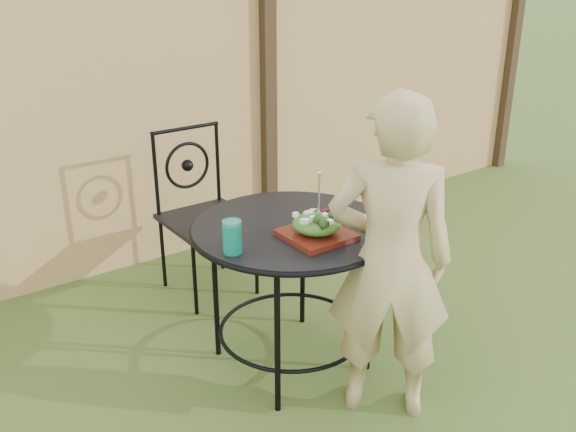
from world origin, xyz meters
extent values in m
cube|color=#E7B372|center=(0.00, 2.20, 0.90)|extent=(8.00, 0.05, 1.80)
cube|color=black|center=(1.30, 2.15, 0.95)|extent=(0.09, 0.09, 1.90)
cube|color=black|center=(3.90, 2.15, 0.95)|extent=(0.09, 0.09, 1.90)
cylinder|color=black|center=(0.47, 0.73, 0.71)|extent=(0.90, 0.90, 0.02)
torus|color=black|center=(0.47, 0.73, 0.71)|extent=(0.92, 0.92, 0.02)
torus|color=black|center=(0.47, 0.73, 0.18)|extent=(0.70, 0.70, 0.02)
cylinder|color=black|center=(0.73, 0.99, 0.35)|extent=(0.03, 0.03, 0.71)
cylinder|color=black|center=(0.21, 0.99, 0.35)|extent=(0.03, 0.03, 0.71)
cylinder|color=black|center=(0.21, 0.47, 0.35)|extent=(0.03, 0.03, 0.71)
cylinder|color=black|center=(0.73, 0.47, 0.35)|extent=(0.03, 0.03, 0.71)
cube|color=black|center=(0.50, 1.60, 0.45)|extent=(0.46, 0.46, 0.03)
cylinder|color=black|center=(0.50, 1.81, 0.94)|extent=(0.42, 0.02, 0.02)
torus|color=black|center=(0.50, 1.81, 0.72)|extent=(0.28, 0.02, 0.28)
cylinder|color=black|center=(0.30, 1.40, 0.22)|extent=(0.02, 0.02, 0.44)
cylinder|color=black|center=(0.70, 1.40, 0.22)|extent=(0.02, 0.02, 0.44)
cylinder|color=black|center=(0.30, 1.80, 0.22)|extent=(0.02, 0.02, 0.44)
cylinder|color=black|center=(0.70, 1.80, 0.22)|extent=(0.02, 0.02, 0.44)
cylinder|color=black|center=(0.30, 1.81, 0.70)|extent=(0.02, 0.02, 0.50)
cylinder|color=black|center=(0.70, 1.81, 0.70)|extent=(0.02, 0.02, 0.50)
imported|color=tan|center=(0.61, 0.24, 0.70)|extent=(0.61, 0.59, 1.41)
cube|color=#42090C|center=(0.48, 0.56, 0.74)|extent=(0.27, 0.27, 0.02)
ellipsoid|color=#235614|center=(0.48, 0.56, 0.79)|extent=(0.21, 0.21, 0.08)
cylinder|color=silver|center=(0.49, 0.56, 0.92)|extent=(0.01, 0.01, 0.18)
cylinder|color=#0C8E76|center=(0.11, 0.64, 0.79)|extent=(0.08, 0.08, 0.14)
camera|label=1|loc=(-1.08, -1.42, 1.86)|focal=40.00mm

